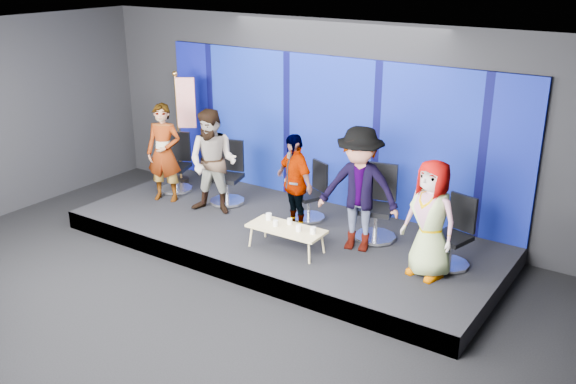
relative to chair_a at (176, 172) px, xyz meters
The scene contains 21 objects.
ground 3.99m from the chair_a, 46.90° to the right, with size 10.00×10.00×0.00m, color black.
room_walls 4.32m from the chair_a, 46.90° to the right, with size 10.02×8.02×3.51m.
riser 2.76m from the chair_a, ahead, with size 7.00×3.00×0.30m, color black.
backdrop 3.05m from the chair_a, 21.81° to the left, with size 7.00×0.08×2.60m, color #080962.
chair_a is the anchor object (origin of this frame).
panelist_a 0.73m from the chair_a, 68.21° to the right, with size 0.64×0.42×1.76m, color black.
chair_b 1.21m from the chair_a, ahead, with size 0.77×0.77×1.11m.
panelist_b 1.49m from the chair_a, 19.11° to the right, with size 0.88×0.68×1.80m, color black.
chair_c 2.86m from the chair_a, ahead, with size 0.73×0.73×0.98m.
panelist_c 2.87m from the chair_a, ahead, with size 0.93×0.39×1.59m, color black.
chair_d 4.11m from the chair_a, ahead, with size 0.78×0.78×1.17m.
panelist_d 4.09m from the chair_a, ahead, with size 1.23×0.70×1.90m, color black.
chair_e 5.43m from the chair_a, ahead, with size 0.71×0.71×1.03m.
panelist_e 5.30m from the chair_a, ahead, with size 0.82×0.53×1.67m, color black.
coffee_table 3.34m from the chair_a, 17.80° to the right, with size 1.19×0.52×0.36m.
mug_a 2.94m from the chair_a, 18.41° to the right, with size 0.09×0.09×0.11m, color silver.
mug_b 3.19m from the chair_a, 19.41° to the right, with size 0.08×0.08×0.09m, color silver.
mug_c 3.27m from the chair_a, 15.72° to the right, with size 0.08×0.08×0.09m, color silver.
mug_d 3.55m from the chair_a, 16.82° to the right, with size 0.08×0.08×0.09m, color silver.
mug_e 3.76m from the chair_a, 15.21° to the right, with size 0.09×0.09×0.10m, color silver.
flag_stand 0.91m from the chair_a, 108.30° to the left, with size 0.47×0.34×2.17m.
Camera 1 is at (5.40, -5.42, 4.50)m, focal length 40.00 mm.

